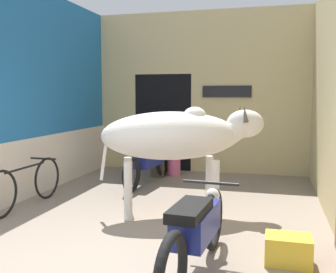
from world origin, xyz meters
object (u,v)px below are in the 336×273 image
at_px(shopkeeper_seated, 159,144).
at_px(bicycle, 26,185).
at_px(plastic_stool, 174,164).
at_px(crate, 288,250).
at_px(cow, 178,136).
at_px(motorcycle_far, 149,161).
at_px(motorcycle_near, 196,230).

bearing_deg(shopkeeper_seated, bicycle, -114.64).
bearing_deg(plastic_stool, crate, -61.07).
distance_m(shopkeeper_seated, crate, 4.44).
distance_m(cow, shopkeeper_seated, 2.65).
xyz_separation_m(bicycle, plastic_stool, (1.51, 2.80, -0.10)).
height_order(cow, plastic_stool, cow).
xyz_separation_m(motorcycle_far, bicycle, (-1.25, -1.93, -0.08)).
height_order(motorcycle_far, crate, motorcycle_far).
xyz_separation_m(cow, bicycle, (-2.21, -0.26, -0.74)).
bearing_deg(motorcycle_far, cow, -60.06).
height_order(motorcycle_near, crate, motorcycle_near).
bearing_deg(bicycle, crate, -15.77).
distance_m(motorcycle_far, bicycle, 2.30).
height_order(cow, bicycle, cow).
bearing_deg(crate, shopkeeper_seated, 122.95).
relative_size(plastic_stool, crate, 1.02).
bearing_deg(motorcycle_far, motorcycle_near, -65.68).
relative_size(motorcycle_near, plastic_stool, 4.55).
height_order(bicycle, crate, bicycle).
xyz_separation_m(shopkeeper_seated, crate, (2.40, -3.70, -0.52)).
height_order(motorcycle_far, plastic_stool, motorcycle_far).
xyz_separation_m(bicycle, crate, (3.63, -1.02, -0.20)).
distance_m(cow, bicycle, 2.35).
xyz_separation_m(shopkeeper_seated, plastic_stool, (0.29, 0.12, -0.42)).
xyz_separation_m(motorcycle_far, shopkeeper_seated, (-0.02, 0.75, 0.23)).
bearing_deg(crate, motorcycle_near, -148.01).
bearing_deg(bicycle, cow, 6.69).
bearing_deg(cow, motorcycle_far, 119.94).
relative_size(cow, motorcycle_far, 1.11).
bearing_deg(cow, crate, -42.17).
bearing_deg(motorcycle_far, bicycle, -122.91).
relative_size(bicycle, crate, 3.94).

